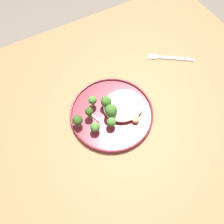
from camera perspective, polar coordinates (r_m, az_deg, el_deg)
ground at (r=1.46m, az=-1.16°, el=-14.65°), size 6.00×6.00×0.00m
wooden_dining_table at (r=0.83m, az=-1.98°, el=-4.02°), size 1.40×1.00×0.74m
dinner_plate at (r=0.75m, az=0.00°, el=-0.41°), size 0.29×0.29×0.02m
noodle_bed at (r=0.75m, az=2.95°, el=1.87°), size 0.14×0.13×0.03m
seared_scallop_front_small at (r=0.77m, az=5.34°, el=3.59°), size 0.02×0.02×0.02m
seared_scallop_half_hidden at (r=0.74m, az=6.19°, el=-1.87°), size 0.03×0.03×0.01m
seared_scallop_on_noodles at (r=0.76m, az=2.95°, el=1.77°), size 0.03×0.03×0.02m
seared_scallop_large_seared at (r=0.77m, az=-0.13°, el=3.98°), size 0.02×0.02×0.01m
seared_scallop_left_edge at (r=0.77m, az=1.90°, el=3.06°), size 0.02×0.02×0.01m
broccoli_floret_near_rim at (r=0.72m, az=-6.03°, el=-0.01°), size 0.03×0.03×0.05m
broccoli_floret_split_head at (r=0.71m, az=-0.18°, el=-2.71°), size 0.03×0.03×0.04m
broccoli_floret_tall_stalk at (r=0.74m, az=-5.14°, el=3.05°), size 0.03×0.03×0.05m
broccoli_floret_beside_noodles at (r=0.71m, az=-0.28°, el=0.39°), size 0.04×0.04×0.06m
broccoli_floret_center_pile at (r=0.74m, az=-1.57°, el=2.76°), size 0.04×0.04×0.05m
broccoli_floret_left_leaning at (r=0.70m, az=-4.47°, el=-4.02°), size 0.03×0.03×0.04m
broccoli_floret_rear_charred at (r=0.72m, az=-9.01°, el=-2.24°), size 0.03×0.03×0.05m
onion_sliver_curled_piece at (r=0.77m, az=-0.94°, el=2.07°), size 0.01×0.04×0.00m
onion_sliver_long_sliver at (r=0.75m, az=-4.88°, el=-1.12°), size 0.02×0.06×0.00m
dinner_fork at (r=0.94m, az=14.73°, el=13.58°), size 0.16×0.12×0.00m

